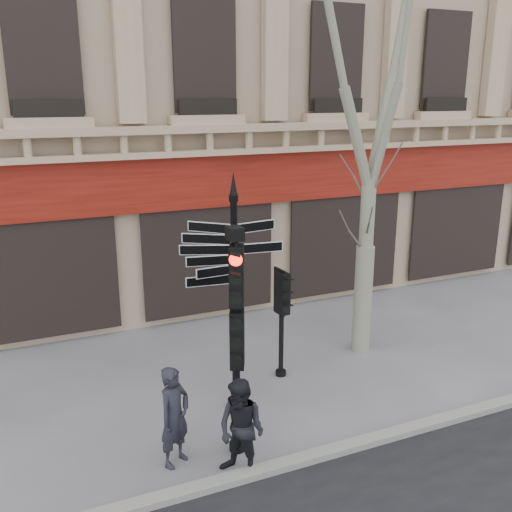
# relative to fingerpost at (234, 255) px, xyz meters

# --- Properties ---
(ground) EXTENTS (80.00, 80.00, 0.00)m
(ground) POSITION_rel_fingerpost_xyz_m (1.00, -0.58, -2.95)
(ground) COLOR #5A5A5F
(ground) RESTS_ON ground
(kerb) EXTENTS (80.00, 0.25, 0.12)m
(kerb) POSITION_rel_fingerpost_xyz_m (1.00, -1.98, -2.89)
(kerb) COLOR gray
(kerb) RESTS_ON ground
(fingerpost) EXTENTS (2.30, 2.30, 4.40)m
(fingerpost) POSITION_rel_fingerpost_xyz_m (0.00, 0.00, 0.00)
(fingerpost) COLOR black
(fingerpost) RESTS_ON ground
(traffic_signal_main) EXTENTS (0.50, 0.44, 3.77)m
(traffic_signal_main) POSITION_rel_fingerpost_xyz_m (-0.47, -1.24, -0.57)
(traffic_signal_main) COLOR black
(traffic_signal_main) RESTS_ON ground
(traffic_signal_secondary) EXTENTS (0.41, 0.31, 2.24)m
(traffic_signal_secondary) POSITION_rel_fingerpost_xyz_m (1.32, 0.79, -1.39)
(traffic_signal_secondary) COLOR black
(traffic_signal_secondary) RESTS_ON ground
(plane_tree) EXTENTS (3.57, 3.57, 9.48)m
(plane_tree) POSITION_rel_fingerpost_xyz_m (3.52, 1.17, 3.70)
(plane_tree) COLOR gray
(plane_tree) RESTS_ON ground
(pedestrian_a) EXTENTS (0.72, 0.66, 1.65)m
(pedestrian_a) POSITION_rel_fingerpost_xyz_m (-1.48, -1.16, -2.13)
(pedestrian_a) COLOR black
(pedestrian_a) RESTS_ON ground
(pedestrian_b) EXTENTS (0.94, 0.98, 1.60)m
(pedestrian_b) POSITION_rel_fingerpost_xyz_m (-0.65, -1.88, -2.16)
(pedestrian_b) COLOR black
(pedestrian_b) RESTS_ON ground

